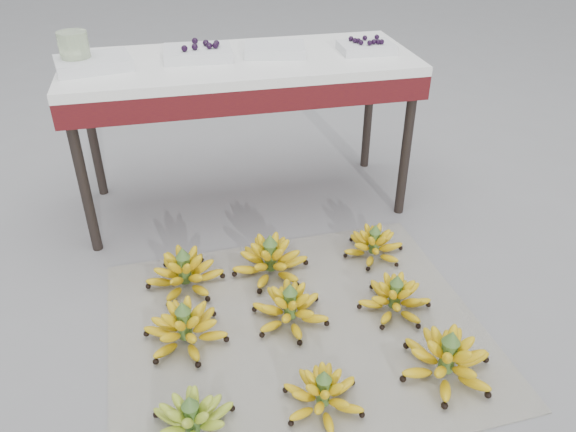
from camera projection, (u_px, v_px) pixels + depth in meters
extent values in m
plane|color=gray|center=(294.00, 330.00, 1.93)|extent=(60.00, 60.00, 0.00)
cube|color=beige|center=(297.00, 330.00, 1.92)|extent=(1.29, 1.10, 0.01)
ellipsoid|color=#88A529|center=(193.00, 425.00, 1.55)|extent=(0.31, 0.31, 0.08)
ellipsoid|color=#88A529|center=(192.00, 418.00, 1.53)|extent=(0.22, 0.22, 0.06)
ellipsoid|color=#88A529|center=(191.00, 410.00, 1.51)|extent=(0.14, 0.14, 0.05)
cylinder|color=#406329|center=(192.00, 418.00, 1.53)|extent=(0.04, 0.04, 0.10)
cone|color=#406329|center=(189.00, 401.00, 1.50)|extent=(0.05, 0.05, 0.04)
ellipsoid|color=yellow|center=(323.00, 398.00, 1.63)|extent=(0.25, 0.25, 0.07)
ellipsoid|color=yellow|center=(323.00, 390.00, 1.61)|extent=(0.18, 0.18, 0.05)
ellipsoid|color=yellow|center=(324.00, 383.00, 1.60)|extent=(0.11, 0.11, 0.04)
cylinder|color=#406329|center=(323.00, 390.00, 1.61)|extent=(0.04, 0.04, 0.10)
cone|color=#406329|center=(324.00, 375.00, 1.58)|extent=(0.05, 0.05, 0.04)
ellipsoid|color=yellow|center=(446.00, 364.00, 1.73)|extent=(0.35, 0.35, 0.09)
ellipsoid|color=yellow|center=(448.00, 355.00, 1.71)|extent=(0.25, 0.25, 0.07)
ellipsoid|color=yellow|center=(450.00, 347.00, 1.69)|extent=(0.16, 0.16, 0.05)
cylinder|color=#406329|center=(448.00, 355.00, 1.71)|extent=(0.05, 0.05, 0.12)
cone|color=#406329|center=(452.00, 337.00, 1.67)|extent=(0.06, 0.06, 0.04)
ellipsoid|color=yellow|center=(185.00, 332.00, 1.85)|extent=(0.35, 0.35, 0.08)
ellipsoid|color=yellow|center=(184.00, 324.00, 1.83)|extent=(0.25, 0.25, 0.06)
ellipsoid|color=yellow|center=(183.00, 316.00, 1.82)|extent=(0.16, 0.16, 0.05)
cylinder|color=#406329|center=(184.00, 324.00, 1.83)|extent=(0.05, 0.05, 0.11)
cone|color=#406329|center=(182.00, 307.00, 1.80)|extent=(0.05, 0.05, 0.04)
ellipsoid|color=yellow|center=(290.00, 312.00, 1.94)|extent=(0.28, 0.28, 0.08)
ellipsoid|color=yellow|center=(290.00, 304.00, 1.92)|extent=(0.20, 0.20, 0.06)
ellipsoid|color=yellow|center=(290.00, 297.00, 1.90)|extent=(0.13, 0.13, 0.05)
cylinder|color=#406329|center=(290.00, 304.00, 1.92)|extent=(0.04, 0.04, 0.11)
cone|color=#406329|center=(290.00, 288.00, 1.88)|extent=(0.05, 0.05, 0.04)
ellipsoid|color=yellow|center=(394.00, 301.00, 1.99)|extent=(0.30, 0.30, 0.07)
ellipsoid|color=yellow|center=(395.00, 294.00, 1.97)|extent=(0.21, 0.21, 0.06)
ellipsoid|color=yellow|center=(396.00, 287.00, 1.95)|extent=(0.14, 0.14, 0.05)
cylinder|color=#406329|center=(395.00, 294.00, 1.97)|extent=(0.04, 0.04, 0.10)
cone|color=#406329|center=(397.00, 280.00, 1.93)|extent=(0.05, 0.05, 0.04)
ellipsoid|color=yellow|center=(185.00, 276.00, 2.10)|extent=(0.36, 0.36, 0.08)
ellipsoid|color=yellow|center=(184.00, 269.00, 2.08)|extent=(0.26, 0.26, 0.06)
ellipsoid|color=yellow|center=(183.00, 261.00, 2.06)|extent=(0.17, 0.17, 0.05)
cylinder|color=#406329|center=(184.00, 269.00, 2.08)|extent=(0.05, 0.05, 0.12)
cone|color=#406329|center=(182.00, 253.00, 2.04)|extent=(0.05, 0.05, 0.04)
ellipsoid|color=yellow|center=(270.00, 264.00, 2.16)|extent=(0.36, 0.36, 0.09)
ellipsoid|color=yellow|center=(270.00, 256.00, 2.14)|extent=(0.25, 0.25, 0.06)
ellipsoid|color=yellow|center=(270.00, 248.00, 2.12)|extent=(0.16, 0.16, 0.05)
cylinder|color=#406329|center=(270.00, 256.00, 2.14)|extent=(0.05, 0.05, 0.12)
cone|color=#406329|center=(270.00, 239.00, 2.10)|extent=(0.06, 0.06, 0.04)
ellipsoid|color=yellow|center=(374.00, 248.00, 2.26)|extent=(0.29, 0.29, 0.07)
ellipsoid|color=yellow|center=(374.00, 242.00, 2.25)|extent=(0.20, 0.20, 0.05)
ellipsoid|color=yellow|center=(375.00, 235.00, 2.23)|extent=(0.13, 0.13, 0.04)
cylinder|color=#406329|center=(374.00, 242.00, 2.25)|extent=(0.04, 0.04, 0.10)
cone|color=#406329|center=(376.00, 228.00, 2.21)|extent=(0.05, 0.05, 0.04)
cylinder|color=black|center=(83.00, 180.00, 2.16)|extent=(0.04, 0.04, 0.65)
cylinder|color=black|center=(406.00, 147.00, 2.41)|extent=(0.04, 0.04, 0.65)
cylinder|color=black|center=(92.00, 131.00, 2.55)|extent=(0.04, 0.04, 0.65)
cylinder|color=black|center=(369.00, 107.00, 2.80)|extent=(0.04, 0.04, 0.65)
cube|color=#551210|center=(242.00, 78.00, 2.33)|extent=(1.43, 0.57, 0.10)
cube|color=white|center=(241.00, 62.00, 2.30)|extent=(1.43, 0.57, 0.04)
cube|color=silver|center=(93.00, 63.00, 2.15)|extent=(0.31, 0.25, 0.04)
cube|color=silver|center=(198.00, 53.00, 2.27)|extent=(0.28, 0.21, 0.04)
sphere|color=black|center=(206.00, 43.00, 2.27)|extent=(0.03, 0.03, 0.03)
sphere|color=black|center=(217.00, 43.00, 2.26)|extent=(0.03, 0.03, 0.03)
sphere|color=black|center=(195.00, 47.00, 2.22)|extent=(0.03, 0.03, 0.03)
sphere|color=black|center=(184.00, 48.00, 2.20)|extent=(0.03, 0.03, 0.03)
sphere|color=black|center=(195.00, 41.00, 2.29)|extent=(0.03, 0.03, 0.03)
sphere|color=black|center=(215.00, 45.00, 2.24)|extent=(0.03, 0.03, 0.03)
sphere|color=black|center=(209.00, 46.00, 2.23)|extent=(0.03, 0.03, 0.03)
cube|color=silver|center=(275.00, 50.00, 2.32)|extent=(0.27, 0.22, 0.04)
cube|color=silver|center=(366.00, 47.00, 2.35)|extent=(0.23, 0.16, 0.04)
sphere|color=black|center=(377.00, 37.00, 2.38)|extent=(0.02, 0.02, 0.02)
sphere|color=black|center=(370.00, 43.00, 2.30)|extent=(0.02, 0.02, 0.02)
sphere|color=black|center=(358.00, 41.00, 2.33)|extent=(0.02, 0.02, 0.02)
sphere|color=black|center=(378.00, 42.00, 2.32)|extent=(0.02, 0.02, 0.02)
sphere|color=black|center=(382.00, 42.00, 2.32)|extent=(0.02, 0.02, 0.02)
sphere|color=black|center=(365.00, 38.00, 2.37)|extent=(0.02, 0.02, 0.02)
sphere|color=black|center=(351.00, 39.00, 2.36)|extent=(0.02, 0.02, 0.02)
sphere|color=black|center=(355.00, 40.00, 2.34)|extent=(0.02, 0.02, 0.02)
sphere|color=black|center=(374.00, 42.00, 2.32)|extent=(0.02, 0.02, 0.02)
sphere|color=black|center=(361.00, 42.00, 2.31)|extent=(0.02, 0.02, 0.02)
cylinder|color=beige|center=(75.00, 50.00, 2.13)|extent=(0.13, 0.13, 0.14)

